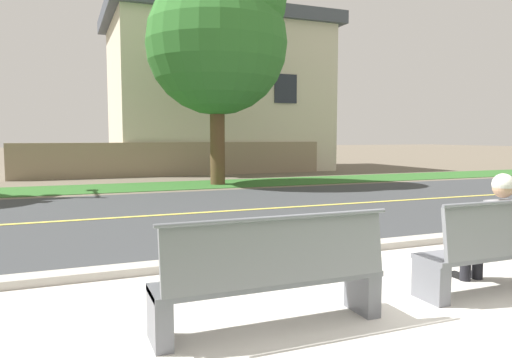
% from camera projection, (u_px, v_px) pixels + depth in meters
% --- Properties ---
extents(ground_plane, '(140.00, 140.00, 0.00)m').
position_uv_depth(ground_plane, '(194.00, 203.00, 11.70)').
color(ground_plane, '#665B4C').
extents(sidewalk_pavement, '(44.00, 3.60, 0.01)m').
position_uv_depth(sidewalk_pavement, '(390.00, 303.00, 4.68)').
color(sidewalk_pavement, beige).
rests_on(sidewalk_pavement, ground_plane).
extents(curb_edge, '(44.00, 0.30, 0.11)m').
position_uv_depth(curb_edge, '(299.00, 253.00, 6.48)').
color(curb_edge, '#ADA89E').
rests_on(curb_edge, ground_plane).
extents(street_asphalt, '(52.00, 8.00, 0.01)m').
position_uv_depth(street_asphalt, '(212.00, 212.00, 10.32)').
color(street_asphalt, '#383A3D').
rests_on(street_asphalt, ground_plane).
extents(road_centre_line, '(48.00, 0.14, 0.01)m').
position_uv_depth(road_centre_line, '(212.00, 212.00, 10.32)').
color(road_centre_line, '#E0CC4C').
rests_on(road_centre_line, ground_plane).
extents(far_verge_grass, '(48.00, 2.80, 0.02)m').
position_uv_depth(far_verge_grass, '(161.00, 186.00, 15.72)').
color(far_verge_grass, '#2D6026').
rests_on(far_verge_grass, ground_plane).
extents(bench_left, '(2.01, 0.48, 1.01)m').
position_uv_depth(bench_left, '(273.00, 277.00, 3.97)').
color(bench_left, slate).
rests_on(bench_left, ground_plane).
extents(bench_right, '(2.01, 0.48, 1.01)m').
position_uv_depth(bench_right, '(507.00, 249.00, 4.97)').
color(bench_right, slate).
rests_on(bench_right, ground_plane).
extents(seated_person_grey, '(0.52, 0.68, 1.25)m').
position_uv_depth(seated_person_grey, '(494.00, 226.00, 5.11)').
color(seated_person_grey, black).
rests_on(seated_person_grey, ground_plane).
extents(shade_tree_left, '(4.72, 4.72, 7.79)m').
position_uv_depth(shade_tree_left, '(222.00, 33.00, 15.83)').
color(shade_tree_left, brown).
rests_on(shade_tree_left, ground_plane).
extents(garden_wall, '(13.00, 0.36, 1.40)m').
position_uv_depth(garden_wall, '(179.00, 159.00, 19.99)').
color(garden_wall, gray).
rests_on(garden_wall, ground_plane).
extents(house_across_street, '(10.72, 6.91, 7.51)m').
position_uv_depth(house_across_street, '(217.00, 93.00, 23.68)').
color(house_across_street, beige).
rests_on(house_across_street, ground_plane).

